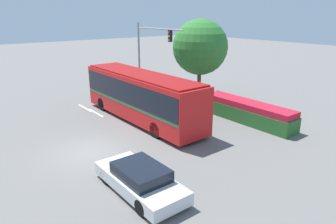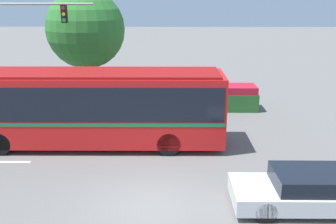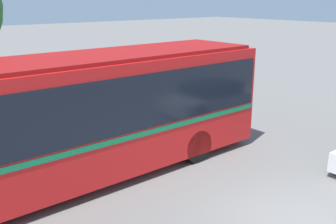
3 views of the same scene
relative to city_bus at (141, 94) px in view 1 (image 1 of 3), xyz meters
The scene contains 8 objects.
ground_plane 6.16m from the city_bus, 62.74° to the right, with size 140.00×140.00×0.00m, color slate.
city_bus is the anchor object (origin of this frame).
sedan_foreground 9.33m from the city_bus, 33.74° to the right, with size 4.67×1.90×1.23m.
traffic_light_pole 7.22m from the city_bus, 140.77° to the left, with size 6.28×0.24×6.46m.
flowering_hedge 7.48m from the city_bus, 49.40° to the left, with size 7.09×1.53×1.43m.
street_tree_left 7.90m from the city_bus, 103.86° to the left, with size 4.71×4.71×6.83m.
lane_stripe_near 4.41m from the city_bus, 151.45° to the right, with size 2.40×0.16×0.01m, color silver.
lane_stripe_mid 5.83m from the city_bus, 158.37° to the right, with size 2.40×0.16×0.01m, color silver.
Camera 1 is at (14.61, -5.96, 7.21)m, focal length 32.61 mm.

